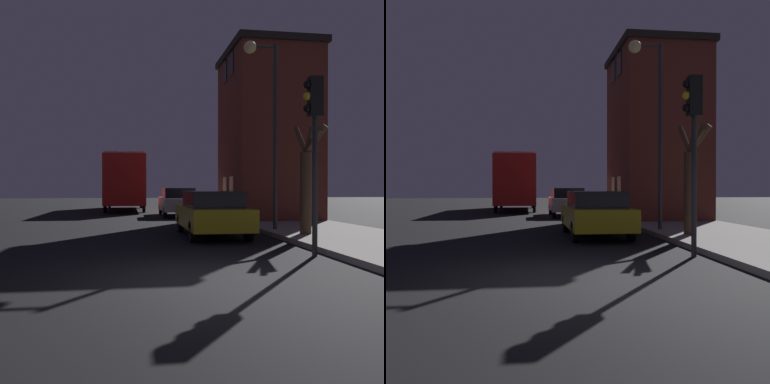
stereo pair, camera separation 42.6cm
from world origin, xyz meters
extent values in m
plane|color=black|center=(0.00, 0.00, 0.00)|extent=(120.00, 120.00, 0.00)
cube|color=brown|center=(5.45, 12.90, 4.02)|extent=(3.85, 4.87, 7.75)
cube|color=black|center=(5.45, 12.90, 8.04)|extent=(4.09, 5.11, 0.30)
cube|color=#F2D172|center=(3.50, 12.22, 1.54)|extent=(0.03, 0.70, 1.10)
cube|color=#F2D172|center=(3.50, 13.57, 1.54)|extent=(0.03, 0.70, 1.10)
cube|color=black|center=(3.50, 12.22, 7.29)|extent=(0.03, 0.70, 1.10)
cube|color=black|center=(3.50, 13.57, 7.29)|extent=(0.03, 0.70, 1.10)
cylinder|color=#28282B|center=(3.79, 7.09, 3.32)|extent=(0.14, 0.14, 6.36)
cylinder|color=#28282B|center=(3.34, 7.09, 6.40)|extent=(0.90, 0.09, 0.09)
sphere|color=#F9E08C|center=(2.89, 7.09, 6.35)|extent=(0.43, 0.43, 0.43)
cylinder|color=#28282B|center=(3.00, 2.19, 1.60)|extent=(0.12, 0.12, 3.19)
cube|color=black|center=(3.00, 2.19, 3.64)|extent=(0.30, 0.24, 0.90)
sphere|color=black|center=(2.82, 2.19, 3.91)|extent=(0.20, 0.20, 0.20)
sphere|color=yellow|center=(2.82, 2.19, 3.64)|extent=(0.20, 0.20, 0.20)
sphere|color=black|center=(2.82, 2.19, 3.37)|extent=(0.20, 0.20, 0.20)
cylinder|color=#473323|center=(4.21, 5.50, 1.40)|extent=(0.35, 0.35, 2.52)
cylinder|color=#473323|center=(4.60, 5.87, 3.11)|extent=(1.00, 0.97, 1.06)
cylinder|color=#473323|center=(4.21, 5.23, 3.02)|extent=(0.17, 0.67, 0.83)
cylinder|color=#473323|center=(4.23, 5.02, 2.96)|extent=(0.16, 1.02, 0.71)
cylinder|color=#473323|center=(4.44, 5.29, 3.04)|extent=(0.68, 0.64, 0.88)
cylinder|color=#473323|center=(4.16, 5.77, 3.08)|extent=(0.27, 0.69, 0.93)
cube|color=red|center=(-1.44, 23.31, 2.06)|extent=(2.59, 9.48, 3.16)
cube|color=black|center=(-1.44, 23.31, 2.63)|extent=(2.61, 8.72, 1.14)
cube|color=#B2B2B2|center=(-1.44, 23.31, 3.70)|extent=(2.46, 9.01, 0.12)
cylinder|color=black|center=(-0.24, 26.40, 0.48)|extent=(0.18, 0.96, 0.96)
cylinder|color=black|center=(-2.65, 26.40, 0.48)|extent=(0.18, 0.96, 0.96)
cylinder|color=black|center=(-0.24, 20.23, 0.48)|extent=(0.18, 0.96, 0.96)
cylinder|color=black|center=(-2.65, 20.23, 0.48)|extent=(0.18, 0.96, 0.96)
cube|color=olive|center=(1.44, 6.50, 0.63)|extent=(1.83, 4.47, 0.64)
cube|color=black|center=(1.44, 6.28, 1.21)|extent=(1.61, 2.33, 0.50)
cylinder|color=black|center=(2.26, 7.95, 0.31)|extent=(0.18, 0.63, 0.63)
cylinder|color=black|center=(0.61, 7.95, 0.31)|extent=(0.18, 0.63, 0.63)
cylinder|color=black|center=(2.26, 5.05, 0.31)|extent=(0.18, 0.63, 0.63)
cylinder|color=black|center=(0.61, 5.05, 0.31)|extent=(0.18, 0.63, 0.63)
cube|color=beige|center=(1.50, 16.64, 0.67)|extent=(1.83, 4.61, 0.69)
cube|color=black|center=(1.50, 16.41, 1.29)|extent=(1.61, 2.40, 0.54)
cylinder|color=black|center=(2.32, 18.14, 0.33)|extent=(0.18, 0.65, 0.65)
cylinder|color=black|center=(0.67, 18.14, 0.33)|extent=(0.18, 0.65, 0.65)
cylinder|color=black|center=(2.32, 15.14, 0.33)|extent=(0.18, 0.65, 0.65)
cylinder|color=black|center=(0.67, 15.14, 0.33)|extent=(0.18, 0.65, 0.65)
camera|label=1|loc=(-1.21, -7.03, 1.56)|focal=40.00mm
camera|label=2|loc=(-0.79, -7.09, 1.56)|focal=40.00mm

